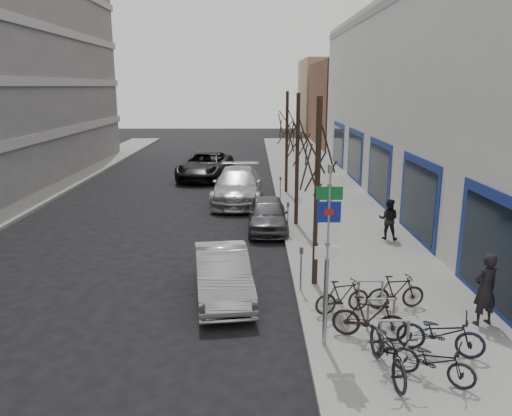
{
  "coord_description": "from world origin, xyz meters",
  "views": [
    {
      "loc": [
        0.82,
        -10.12,
        5.76
      ],
      "look_at": [
        0.9,
        5.22,
        2.0
      ],
      "focal_mm": 35.0,
      "sensor_mm": 36.0,
      "label": 1
    }
  ],
  "objects_px": {
    "meter_front": "(301,265)",
    "parked_car_front": "(222,274)",
    "bike_far_inner": "(396,291)",
    "tree_mid": "(298,129)",
    "parked_car_back": "(238,186)",
    "bike_far_curb": "(434,357)",
    "bike_mid_curb": "(441,330)",
    "pedestrian_far": "(388,219)",
    "pedestrian_near": "(485,289)",
    "meter_back": "(280,187)",
    "lane_car": "(205,165)",
    "bike_mid_inner": "(342,296)",
    "tree_near": "(318,148)",
    "bike_near_right": "(369,317)",
    "parked_car_mid": "(268,214)",
    "tree_far": "(287,118)",
    "highway_sign_pole": "(328,245)",
    "bike_rack": "(381,311)",
    "meter_mid": "(288,215)",
    "bike_near_left": "(388,346)"
  },
  "relations": [
    {
      "from": "bike_mid_inner",
      "to": "parked_car_front",
      "type": "height_order",
      "value": "parked_car_front"
    },
    {
      "from": "meter_back",
      "to": "bike_near_right",
      "type": "xyz_separation_m",
      "value": [
        1.3,
        -13.77,
        -0.25
      ]
    },
    {
      "from": "bike_far_inner",
      "to": "pedestrian_near",
      "type": "relative_size",
      "value": 0.85
    },
    {
      "from": "tree_mid",
      "to": "bike_mid_curb",
      "type": "xyz_separation_m",
      "value": [
        2.22,
        -10.43,
        -3.4
      ]
    },
    {
      "from": "parked_car_back",
      "to": "bike_far_curb",
      "type": "bearing_deg",
      "value": -73.39
    },
    {
      "from": "pedestrian_near",
      "to": "pedestrian_far",
      "type": "relative_size",
      "value": 1.16
    },
    {
      "from": "tree_mid",
      "to": "bike_far_inner",
      "type": "xyz_separation_m",
      "value": [
        1.9,
        -8.19,
        -3.49
      ]
    },
    {
      "from": "parked_car_mid",
      "to": "pedestrian_near",
      "type": "distance_m",
      "value": 9.98
    },
    {
      "from": "bike_far_inner",
      "to": "pedestrian_far",
      "type": "bearing_deg",
      "value": -20.05
    },
    {
      "from": "highway_sign_pole",
      "to": "bike_mid_curb",
      "type": "distance_m",
      "value": 3.02
    },
    {
      "from": "meter_front",
      "to": "parked_car_mid",
      "type": "height_order",
      "value": "meter_front"
    },
    {
      "from": "bike_rack",
      "to": "parked_car_back",
      "type": "xyz_separation_m",
      "value": [
        -3.79,
        14.02,
        0.2
      ]
    },
    {
      "from": "bike_mid_inner",
      "to": "pedestrian_far",
      "type": "height_order",
      "value": "pedestrian_far"
    },
    {
      "from": "pedestrian_near",
      "to": "meter_back",
      "type": "bearing_deg",
      "value": -90.38
    },
    {
      "from": "bike_mid_curb",
      "to": "lane_car",
      "type": "height_order",
      "value": "lane_car"
    },
    {
      "from": "bike_far_inner",
      "to": "pedestrian_near",
      "type": "height_order",
      "value": "pedestrian_near"
    },
    {
      "from": "bike_near_right",
      "to": "bike_far_inner",
      "type": "xyz_separation_m",
      "value": [
        1.05,
        1.58,
        -0.05
      ]
    },
    {
      "from": "bike_rack",
      "to": "bike_far_inner",
      "type": "distance_m",
      "value": 1.4
    },
    {
      "from": "tree_mid",
      "to": "pedestrian_far",
      "type": "xyz_separation_m",
      "value": [
        3.28,
        -2.12,
        -3.18
      ]
    },
    {
      "from": "meter_mid",
      "to": "bike_near_left",
      "type": "xyz_separation_m",
      "value": [
        1.34,
        -9.7,
        -0.16
      ]
    },
    {
      "from": "meter_back",
      "to": "bike_mid_inner",
      "type": "xyz_separation_m",
      "value": [
        0.92,
        -12.45,
        -0.31
      ]
    },
    {
      "from": "bike_mid_inner",
      "to": "bike_mid_curb",
      "type": "bearing_deg",
      "value": -154.75
    },
    {
      "from": "tree_near",
      "to": "bike_far_inner",
      "type": "height_order",
      "value": "tree_near"
    },
    {
      "from": "bike_far_inner",
      "to": "tree_mid",
      "type": "bearing_deg",
      "value": 5.84
    },
    {
      "from": "bike_mid_curb",
      "to": "pedestrian_far",
      "type": "relative_size",
      "value": 1.17
    },
    {
      "from": "meter_mid",
      "to": "parked_car_back",
      "type": "xyz_separation_m",
      "value": [
        -2.14,
        6.12,
        -0.06
      ]
    },
    {
      "from": "bike_mid_inner",
      "to": "lane_car",
      "type": "relative_size",
      "value": 0.25
    },
    {
      "from": "meter_back",
      "to": "parked_car_front",
      "type": "height_order",
      "value": "meter_back"
    },
    {
      "from": "bike_rack",
      "to": "bike_near_left",
      "type": "distance_m",
      "value": 1.83
    },
    {
      "from": "tree_near",
      "to": "bike_far_curb",
      "type": "distance_m",
      "value": 6.27
    },
    {
      "from": "highway_sign_pole",
      "to": "pedestrian_near",
      "type": "distance_m",
      "value": 4.3
    },
    {
      "from": "bike_mid_inner",
      "to": "parked_car_back",
      "type": "height_order",
      "value": "parked_car_back"
    },
    {
      "from": "tree_far",
      "to": "meter_back",
      "type": "distance_m",
      "value": 4.08
    },
    {
      "from": "bike_near_right",
      "to": "parked_car_mid",
      "type": "bearing_deg",
      "value": 29.11
    },
    {
      "from": "tree_mid",
      "to": "parked_car_back",
      "type": "xyz_separation_m",
      "value": [
        -2.59,
        4.62,
        -3.25
      ]
    },
    {
      "from": "bike_far_inner",
      "to": "meter_front",
      "type": "bearing_deg",
      "value": 55.95
    },
    {
      "from": "bike_near_right",
      "to": "pedestrian_near",
      "type": "distance_m",
      "value": 3.01
    },
    {
      "from": "pedestrian_near",
      "to": "parked_car_front",
      "type": "bearing_deg",
      "value": -35.34
    },
    {
      "from": "highway_sign_pole",
      "to": "meter_front",
      "type": "height_order",
      "value": "highway_sign_pole"
    },
    {
      "from": "tree_mid",
      "to": "parked_car_mid",
      "type": "bearing_deg",
      "value": -160.83
    },
    {
      "from": "meter_front",
      "to": "parked_car_back",
      "type": "distance_m",
      "value": 11.81
    },
    {
      "from": "meter_mid",
      "to": "meter_back",
      "type": "xyz_separation_m",
      "value": [
        0.0,
        5.5,
        0.0
      ]
    },
    {
      "from": "parked_car_back",
      "to": "tree_near",
      "type": "bearing_deg",
      "value": -75.32
    },
    {
      "from": "meter_front",
      "to": "parked_car_front",
      "type": "distance_m",
      "value": 2.21
    },
    {
      "from": "lane_car",
      "to": "pedestrian_near",
      "type": "distance_m",
      "value": 22.14
    },
    {
      "from": "tree_far",
      "to": "lane_car",
      "type": "distance_m",
      "value": 7.58
    },
    {
      "from": "tree_mid",
      "to": "pedestrian_far",
      "type": "distance_m",
      "value": 5.04
    },
    {
      "from": "bike_far_curb",
      "to": "parked_car_front",
      "type": "distance_m",
      "value": 6.16
    },
    {
      "from": "tree_far",
      "to": "bike_mid_curb",
      "type": "distance_m",
      "value": 17.41
    },
    {
      "from": "tree_near",
      "to": "pedestrian_far",
      "type": "bearing_deg",
      "value": 53.17
    }
  ]
}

